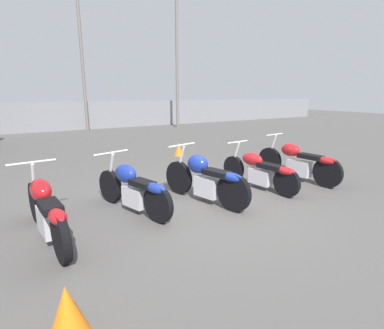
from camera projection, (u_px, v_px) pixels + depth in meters
name	position (u px, v px, depth m)	size (l,w,h in m)	color
ground_plane	(205.00, 203.00, 5.67)	(60.00, 60.00, 0.00)	#514F4C
fence_back	(71.00, 116.00, 16.57)	(40.00, 0.04, 1.56)	gray
light_pole_left	(80.00, 32.00, 15.38)	(0.70, 0.35, 8.74)	slate
light_pole_right	(177.00, 45.00, 17.24)	(0.70, 0.35, 8.11)	slate
motorcycle_slot_0	(46.00, 210.00, 4.15)	(0.69, 2.17, 1.01)	black
motorcycle_slot_1	(133.00, 188.00, 5.15)	(0.83, 1.93, 0.99)	black
motorcycle_slot_2	(205.00, 179.00, 5.61)	(0.80, 2.02, 1.04)	black
motorcycle_slot_3	(260.00, 171.00, 6.44)	(0.63, 2.06, 0.95)	black
motorcycle_slot_4	(298.00, 162.00, 7.06)	(0.62, 2.23, 1.03)	black
traffic_cone_near	(179.00, 149.00, 9.93)	(0.34, 0.34, 0.42)	orange
traffic_cone_far	(67.00, 312.00, 2.49)	(0.36, 0.36, 0.49)	orange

